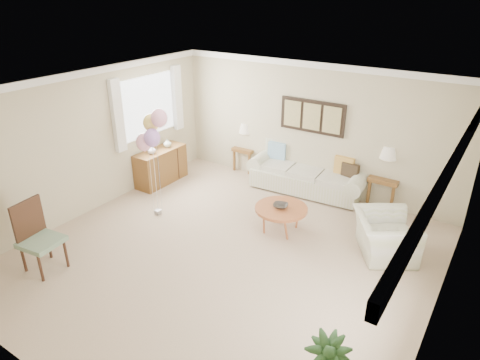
{
  "coord_description": "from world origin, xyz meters",
  "views": [
    {
      "loc": [
        3.3,
        -4.6,
        3.91
      ],
      "look_at": [
        -0.13,
        0.6,
        1.05
      ],
      "focal_mm": 32.0,
      "sensor_mm": 36.0,
      "label": 1
    }
  ],
  "objects": [
    {
      "name": "ground_plane",
      "position": [
        0.0,
        0.0,
        0.0
      ],
      "size": [
        6.0,
        6.0,
        0.0
      ],
      "primitive_type": "plane",
      "color": "tan"
    },
    {
      "name": "room_shell",
      "position": [
        -0.11,
        0.09,
        1.63
      ],
      "size": [
        6.04,
        6.04,
        2.6
      ],
      "color": "#BDB18D",
      "rests_on": "ground"
    },
    {
      "name": "wall_art_triptych",
      "position": [
        0.0,
        2.96,
        1.55
      ],
      "size": [
        1.35,
        0.06,
        0.65
      ],
      "color": "black",
      "rests_on": "ground"
    },
    {
      "name": "sofa",
      "position": [
        0.05,
        2.9,
        0.36
      ],
      "size": [
        2.52,
        1.07,
        0.91
      ],
      "color": "beige",
      "rests_on": "ground"
    },
    {
      "name": "end_table_left",
      "position": [
        -1.61,
        3.08,
        0.46
      ],
      "size": [
        0.51,
        0.46,
        0.55
      ],
      "color": "brown",
      "rests_on": "ground"
    },
    {
      "name": "end_table_right",
      "position": [
        1.54,
        3.07,
        0.51
      ],
      "size": [
        0.56,
        0.51,
        0.61
      ],
      "color": "brown",
      "rests_on": "ground"
    },
    {
      "name": "lamp_left",
      "position": [
        -1.61,
        3.08,
        0.99
      ],
      "size": [
        0.32,
        0.32,
        0.57
      ],
      "color": "gray",
      "rests_on": "end_table_left"
    },
    {
      "name": "lamp_right",
      "position": [
        1.54,
        3.07,
        1.07
      ],
      "size": [
        0.35,
        0.35,
        0.61
      ],
      "color": "gray",
      "rests_on": "end_table_right"
    },
    {
      "name": "coffee_table",
      "position": [
        0.36,
        1.13,
        0.42
      ],
      "size": [
        0.9,
        0.9,
        0.46
      ],
      "color": "#A75D33",
      "rests_on": "ground"
    },
    {
      "name": "decor_bowl",
      "position": [
        0.34,
        1.13,
        0.49
      ],
      "size": [
        0.31,
        0.31,
        0.06
      ],
      "primitive_type": "imported",
      "rotation": [
        0.0,
        0.0,
        0.3
      ],
      "color": "#2F2B27",
      "rests_on": "coffee_table"
    },
    {
      "name": "armchair",
      "position": [
        2.04,
        1.42,
        0.32
      ],
      "size": [
        1.26,
        1.3,
        0.65
      ],
      "primitive_type": "imported",
      "rotation": [
        0.0,
        0.0,
        2.12
      ],
      "color": "beige",
      "rests_on": "ground"
    },
    {
      "name": "accent_chair",
      "position": [
        -2.13,
        -1.78,
        0.56
      ],
      "size": [
        0.59,
        0.59,
        1.08
      ],
      "color": "gray",
      "rests_on": "ground"
    },
    {
      "name": "credenza",
      "position": [
        -2.76,
        1.5,
        0.37
      ],
      "size": [
        0.46,
        1.2,
        0.74
      ],
      "color": "brown",
      "rests_on": "ground"
    },
    {
      "name": "vase_white",
      "position": [
        -2.74,
        1.25,
        0.83
      ],
      "size": [
        0.2,
        0.2,
        0.17
      ],
      "primitive_type": "imported",
      "rotation": [
        0.0,
        0.0,
        0.22
      ],
      "color": "white",
      "rests_on": "credenza"
    },
    {
      "name": "vase_sage",
      "position": [
        -2.74,
        1.73,
        0.83
      ],
      "size": [
        0.19,
        0.19,
        0.18
      ],
      "primitive_type": "imported",
      "rotation": [
        0.0,
        0.0,
        0.15
      ],
      "color": "beige",
      "rests_on": "credenza"
    },
    {
      "name": "balloon_cluster",
      "position": [
        -1.81,
        0.39,
        1.63
      ],
      "size": [
        0.55,
        0.45,
        2.03
      ],
      "color": "gray",
      "rests_on": "ground"
    }
  ]
}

